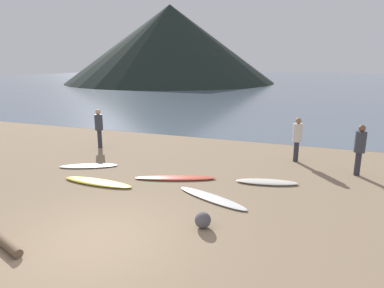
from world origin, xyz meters
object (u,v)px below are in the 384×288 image
object	(u,v)px
surfboard_1	(98,182)
beach_rock_near	(203,220)
surfboard_2	(175,178)
surfboard_0	(89,166)
person_2	(297,136)
driftwood_log	(1,239)
person_0	(360,146)
surfboard_3	(212,198)
surfboard_4	(267,182)
person_1	(99,125)

from	to	relation	value
surfboard_1	beach_rock_near	xyz separation A→B (m)	(4.09, -1.61, 0.15)
surfboard_2	beach_rock_near	size ratio (longest dim) A/B	6.98
surfboard_0	surfboard_1	bearing A→B (deg)	-70.49
person_2	driftwood_log	size ratio (longest dim) A/B	0.98
surfboard_2	person_2	world-z (taller)	person_2
beach_rock_near	person_0	bearing A→B (deg)	54.86
surfboard_3	beach_rock_near	bearing A→B (deg)	-56.97
surfboard_4	person_2	distance (m)	3.09
surfboard_4	driftwood_log	size ratio (longest dim) A/B	1.12
surfboard_0	surfboard_3	size ratio (longest dim) A/B	0.87
surfboard_2	person_2	size ratio (longest dim) A/B	1.56
surfboard_3	beach_rock_near	distance (m)	1.71
surfboard_1	person_0	bearing A→B (deg)	26.61
surfboard_2	person_0	bearing A→B (deg)	4.34
person_1	driftwood_log	xyz separation A→B (m)	(2.89, -7.70, -0.93)
surfboard_1	surfboard_2	world-z (taller)	surfboard_1
beach_rock_near	person_1	bearing A→B (deg)	140.73
person_1	person_2	distance (m)	8.49
surfboard_1	person_1	bearing A→B (deg)	125.26
surfboard_4	beach_rock_near	size ratio (longest dim) A/B	5.08
person_2	beach_rock_near	size ratio (longest dim) A/B	4.47
surfboard_4	person_1	world-z (taller)	person_1
surfboard_0	person_0	world-z (taller)	person_0
surfboard_2	surfboard_4	world-z (taller)	surfboard_4
surfboard_1	person_2	size ratio (longest dim) A/B	1.46
surfboard_3	person_0	distance (m)	5.59
person_0	person_1	size ratio (longest dim) A/B	1.01
surfboard_2	driftwood_log	bearing A→B (deg)	-130.68
surfboard_4	surfboard_1	bearing A→B (deg)	-171.28
person_0	person_1	bearing A→B (deg)	21.03
surfboard_0	person_0	size ratio (longest dim) A/B	1.21
person_0	person_1	world-z (taller)	person_0
driftwood_log	person_1	bearing A→B (deg)	110.58
surfboard_4	driftwood_log	bearing A→B (deg)	-142.21
surfboard_4	driftwood_log	world-z (taller)	driftwood_log
person_0	beach_rock_near	xyz separation A→B (m)	(-3.78, -5.37, -0.85)
surfboard_2	person_0	xyz separation A→B (m)	(5.70, 2.53, 0.99)
surfboard_2	driftwood_log	world-z (taller)	driftwood_log
surfboard_3	person_1	bearing A→B (deg)	172.32
beach_rock_near	surfboard_3	bearing A→B (deg)	99.94
surfboard_1	surfboard_4	world-z (taller)	surfboard_4
surfboard_0	person_2	distance (m)	7.98
surfboard_1	person_2	distance (m)	7.55
surfboard_3	driftwood_log	xyz separation A→B (m)	(-3.56, -3.86, 0.06)
person_0	surfboard_1	bearing A→B (deg)	47.42
person_2	surfboard_3	bearing A→B (deg)	139.93
surfboard_0	person_0	bearing A→B (deg)	-11.20
surfboard_3	surfboard_4	bearing A→B (deg)	77.83
surfboard_2	person_2	xyz separation A→B (m)	(3.62, 3.50, 0.97)
surfboard_0	driftwood_log	size ratio (longest dim) A/B	1.21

